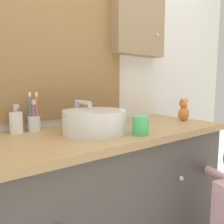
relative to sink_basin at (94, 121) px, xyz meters
The scene contains 7 objects.
wall_back 0.46m from the sink_basin, 80.21° to the left, with size 3.20×0.18×2.50m.
vanity_counter 0.49m from the sink_basin, 18.18° to the left, with size 1.47×0.54×0.87m.
sink_basin is the anchor object (origin of this frame).
toothbrush_holder 0.31m from the sink_basin, 135.60° to the left, with size 0.06×0.06×0.20m.
soap_dispenser 0.38m from the sink_basin, 144.63° to the left, with size 0.06×0.06×0.14m.
teddy_bear 0.67m from the sink_basin, ahead, with size 0.08×0.07×0.15m.
drinking_cup 0.23m from the sink_basin, 47.95° to the right, with size 0.08×0.08×0.09m, color #4CC670.
Camera 1 is at (-0.59, -0.58, 1.10)m, focal length 35.00 mm.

